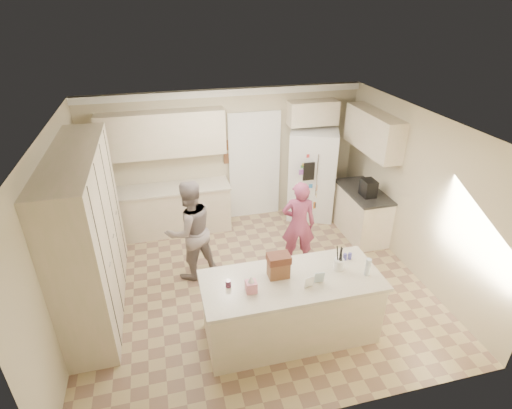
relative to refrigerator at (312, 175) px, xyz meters
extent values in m
cube|color=tan|center=(-1.65, -1.94, -0.91)|extent=(5.20, 4.60, 0.02)
cube|color=white|center=(-1.65, -1.94, 1.71)|extent=(5.20, 4.60, 0.02)
cube|color=beige|center=(-1.65, 0.37, 0.40)|extent=(5.20, 0.02, 2.60)
cube|color=beige|center=(-1.65, -4.25, 0.40)|extent=(5.20, 0.02, 2.60)
cube|color=beige|center=(-4.26, -1.94, 0.40)|extent=(0.02, 4.60, 2.60)
cube|color=beige|center=(0.96, -1.94, 0.40)|extent=(0.02, 4.60, 2.60)
cube|color=white|center=(-1.65, 0.32, 1.63)|extent=(5.20, 0.08, 0.12)
cube|color=beige|center=(-3.95, -1.74, 0.28)|extent=(0.60, 2.60, 2.35)
cube|color=beige|center=(-2.80, 0.06, -0.46)|extent=(2.20, 0.60, 0.88)
cube|color=beige|center=(-2.80, 0.05, 0.00)|extent=(2.24, 0.63, 0.04)
cube|color=beige|center=(-2.80, 0.18, 1.00)|extent=(2.20, 0.35, 0.80)
cube|color=black|center=(-1.10, 0.34, 0.15)|extent=(0.90, 0.06, 2.10)
cube|color=white|center=(-1.10, 0.30, 0.15)|extent=(1.02, 0.03, 2.22)
cube|color=brown|center=(-1.63, 0.33, 0.65)|extent=(0.15, 0.02, 0.20)
cube|color=brown|center=(-1.63, 0.33, 0.38)|extent=(0.15, 0.02, 0.20)
cube|color=white|center=(0.00, 0.00, 0.00)|extent=(1.10, 0.99, 1.80)
cube|color=gray|center=(0.00, -0.35, 0.00)|extent=(0.02, 0.02, 1.78)
cube|color=black|center=(-0.22, -0.37, 0.25)|extent=(0.22, 0.03, 0.35)
cylinder|color=silver|center=(-0.05, -0.37, 0.15)|extent=(0.02, 0.02, 0.85)
cylinder|color=silver|center=(0.05, -0.37, 0.15)|extent=(0.02, 0.02, 0.85)
cube|color=beige|center=(0.00, 0.18, 1.20)|extent=(0.95, 0.35, 0.45)
cube|color=beige|center=(0.65, -0.94, -0.46)|extent=(0.60, 1.20, 0.88)
cube|color=#2D2B28|center=(0.64, -0.94, 0.00)|extent=(0.63, 1.24, 0.04)
cube|color=beige|center=(0.78, -0.74, 1.05)|extent=(0.35, 1.50, 0.70)
cube|color=black|center=(0.60, -1.14, 0.17)|extent=(0.22, 0.28, 0.30)
cube|color=beige|center=(-1.45, -3.04, -0.46)|extent=(2.20, 0.90, 0.88)
cube|color=beige|center=(-1.45, -3.04, 0.00)|extent=(2.28, 0.96, 0.05)
cylinder|color=white|center=(-0.80, -2.99, 0.10)|extent=(0.13, 0.13, 0.15)
cube|color=pink|center=(-2.00, -3.14, 0.10)|extent=(0.13, 0.13, 0.14)
cone|color=white|center=(-2.00, -3.14, 0.20)|extent=(0.08, 0.08, 0.08)
cube|color=brown|center=(-1.60, -2.94, 0.14)|extent=(0.26, 0.18, 0.22)
cube|color=#592D1E|center=(-1.60, -2.94, 0.30)|extent=(0.28, 0.20, 0.10)
cylinder|color=#59263F|center=(-2.25, -2.99, 0.07)|extent=(0.07, 0.07, 0.09)
cube|color=white|center=(-1.30, -3.24, 0.11)|extent=(0.12, 0.06, 0.16)
cube|color=silver|center=(-1.15, -3.19, 0.11)|extent=(0.12, 0.05, 0.16)
cylinder|color=silver|center=(-0.50, -3.19, 0.14)|extent=(0.07, 0.07, 0.24)
cylinder|color=#4C4AA4|center=(-0.63, -2.82, 0.07)|extent=(0.05, 0.05, 0.09)
cylinder|color=#4C4AA4|center=(-0.56, -2.82, 0.07)|extent=(0.05, 0.05, 0.09)
imported|color=gray|center=(-2.56, -1.41, -0.07)|extent=(0.98, 0.88, 1.66)
imported|color=#9E3F6B|center=(-0.81, -1.52, -0.15)|extent=(0.62, 0.49, 1.51)
camera|label=1|loc=(-2.85, -6.79, 3.18)|focal=28.00mm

